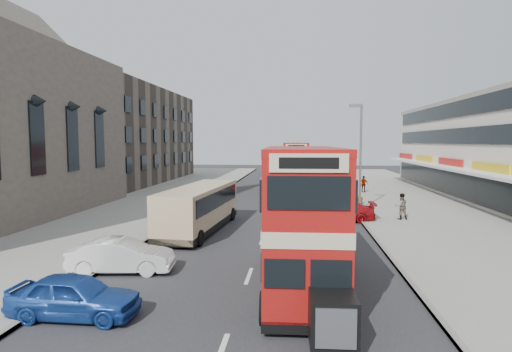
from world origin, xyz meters
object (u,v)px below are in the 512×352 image
at_px(coach, 200,207).
at_px(bus_second, 295,167).
at_px(pedestrian_near, 401,206).
at_px(cyclist, 326,197).
at_px(car_left_near, 75,296).
at_px(car_left_front, 122,256).
at_px(street_lamp, 360,149).
at_px(car_right_c, 322,185).
at_px(bus_main, 302,219).
at_px(car_right_b, 339,198).
at_px(pedestrian_far, 363,184).
at_px(car_right_a, 340,211).

bearing_deg(coach, bus_second, 78.96).
distance_m(pedestrian_near, cyclist, 7.41).
xyz_separation_m(car_left_near, car_left_front, (-0.43, 4.34, 0.02)).
relative_size(street_lamp, coach, 0.86).
distance_m(car_left_near, car_left_front, 4.36).
distance_m(car_left_front, car_right_c, 30.42).
bearing_deg(cyclist, coach, -135.76).
distance_m(car_right_c, cyclist, 10.78).
height_order(bus_main, cyclist, bus_main).
bearing_deg(car_right_b, pedestrian_far, 150.18).
bearing_deg(pedestrian_near, car_right_a, -2.54).
relative_size(coach, car_left_front, 2.27).
distance_m(coach, car_right_c, 22.39).
bearing_deg(car_left_near, car_left_front, 6.08).
distance_m(bus_second, cyclist, 10.52).
height_order(coach, pedestrian_far, coach).
distance_m(bus_main, car_left_near, 7.70).
distance_m(car_left_near, pedestrian_far, 34.17).
xyz_separation_m(bus_second, cyclist, (2.54, -10.04, -1.82)).
xyz_separation_m(bus_second, car_right_c, (2.86, 0.73, -1.96)).
bearing_deg(car_left_front, car_right_a, -45.71).
bearing_deg(car_right_a, car_right_b, 174.01).
distance_m(bus_second, car_right_c, 3.54).
height_order(bus_main, pedestrian_far, bus_main).
relative_size(car_right_b, pedestrian_near, 2.17).
distance_m(coach, car_left_front, 8.23).
bearing_deg(bus_second, car_right_a, 99.21).
bearing_deg(pedestrian_far, car_left_near, -117.83).
height_order(street_lamp, car_right_c, street_lamp).
bearing_deg(pedestrian_near, coach, 11.51).
relative_size(street_lamp, cyclist, 3.59).
bearing_deg(car_left_front, car_right_b, -34.72).
distance_m(street_lamp, coach, 13.53).
bearing_deg(bus_main, car_right_c, -96.59).
bearing_deg(pedestrian_far, car_right_b, -117.28).
relative_size(car_right_c, pedestrian_near, 2.26).
relative_size(bus_main, car_right_c, 2.26).
height_order(car_right_c, pedestrian_near, pedestrian_near).
distance_m(car_right_a, car_right_b, 7.35).
xyz_separation_m(car_right_b, car_right_c, (-0.83, 9.56, 0.15)).
xyz_separation_m(street_lamp, car_right_a, (-1.82, -4.09, -4.12)).
relative_size(bus_second, car_right_b, 2.38).
height_order(car_right_b, pedestrian_far, pedestrian_far).
height_order(street_lamp, car_right_a, street_lamp).
relative_size(car_left_near, car_right_a, 0.85).
distance_m(bus_main, pedestrian_far, 29.24).
bearing_deg(car_left_front, street_lamp, -42.22).
distance_m(bus_main, car_left_front, 7.63).
bearing_deg(cyclist, street_lamp, -47.41).
distance_m(car_left_near, car_right_b, 25.68).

